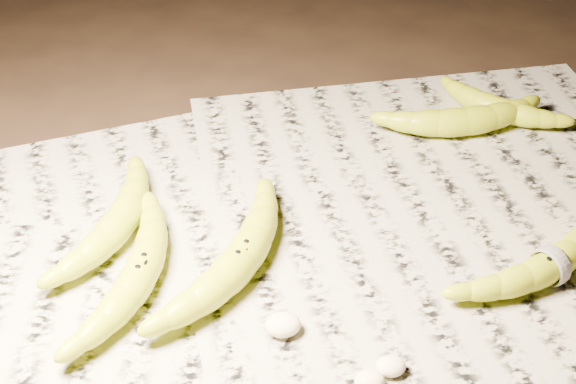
{
  "coord_description": "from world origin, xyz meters",
  "views": [
    {
      "loc": [
        -0.1,
        -0.66,
        0.57
      ],
      "look_at": [
        0.0,
        -0.0,
        0.05
      ],
      "focal_mm": 50.0,
      "sensor_mm": 36.0,
      "label": 1
    }
  ],
  "objects": [
    {
      "name": "banana_center",
      "position": [
        -0.06,
        -0.07,
        0.03
      ],
      "size": [
        0.17,
        0.21,
        0.04
      ],
      "primitive_type": null,
      "rotation": [
        0.0,
        0.0,
        0.97
      ],
      "color": "#B9CA19",
      "rests_on": "newspaper_patch"
    },
    {
      "name": "banana_upper_b",
      "position": [
        0.3,
        0.17,
        0.02
      ],
      "size": [
        0.15,
        0.15,
        0.03
      ],
      "primitive_type": null,
      "rotation": [
        0.0,
        0.0,
        -0.78
      ],
      "color": "#B9CA19",
      "rests_on": "newspaper_patch"
    },
    {
      "name": "banana_taped",
      "position": [
        0.25,
        -0.12,
        0.02
      ],
      "size": [
        0.2,
        0.14,
        0.03
      ],
      "primitive_type": null,
      "rotation": [
        0.0,
        0.0,
        0.46
      ],
      "color": "#B9CA19",
      "rests_on": "newspaper_patch"
    },
    {
      "name": "flesh_chunk_c",
      "position": [
        0.06,
        -0.22,
        0.02
      ],
      "size": [
        0.03,
        0.02,
        0.02
      ],
      "primitive_type": "ellipsoid",
      "color": "#FBECC2",
      "rests_on": "newspaper_patch"
    },
    {
      "name": "ground",
      "position": [
        0.0,
        0.0,
        0.0
      ],
      "size": [
        3.0,
        3.0,
        0.0
      ],
      "primitive_type": "plane",
      "color": "black",
      "rests_on": "ground"
    },
    {
      "name": "flesh_chunk_b",
      "position": [
        0.04,
        -0.23,
        0.02
      ],
      "size": [
        0.03,
        0.02,
        0.02
      ],
      "primitive_type": "ellipsoid",
      "color": "#FBECC2",
      "rests_on": "newspaper_patch"
    },
    {
      "name": "flesh_chunk_a",
      "position": [
        -0.03,
        -0.15,
        0.02
      ],
      "size": [
        0.03,
        0.03,
        0.02
      ],
      "primitive_type": "ellipsoid",
      "color": "#FBECC2",
      "rests_on": "newspaper_patch"
    },
    {
      "name": "banana_upper_a",
      "position": [
        0.25,
        0.14,
        0.03
      ],
      "size": [
        0.19,
        0.07,
        0.04
      ],
      "primitive_type": null,
      "rotation": [
        0.0,
        0.0,
        0.04
      ],
      "color": "#B9CA19",
      "rests_on": "newspaper_patch"
    },
    {
      "name": "measuring_tape",
      "position": [
        0.25,
        -0.12,
        0.02
      ],
      "size": [
        0.02,
        0.04,
        0.04
      ],
      "primitive_type": "torus",
      "rotation": [
        0.0,
        1.57,
        0.46
      ],
      "color": "white",
      "rests_on": "newspaper_patch"
    },
    {
      "name": "banana_left_b",
      "position": [
        -0.18,
        0.01,
        0.03
      ],
      "size": [
        0.13,
        0.19,
        0.04
      ],
      "primitive_type": null,
      "rotation": [
        0.0,
        0.0,
        1.13
      ],
      "color": "#B9CA19",
      "rests_on": "newspaper_patch"
    },
    {
      "name": "newspaper_patch",
      "position": [
        0.02,
        -0.04,
        0.0
      ],
      "size": [
        0.9,
        0.7,
        0.01
      ],
      "primitive_type": "cube",
      "color": "#A4A18D",
      "rests_on": "ground"
    },
    {
      "name": "banana_left_a",
      "position": [
        -0.16,
        -0.07,
        0.03
      ],
      "size": [
        0.13,
        0.22,
        0.04
      ],
      "primitive_type": null,
      "rotation": [
        0.0,
        0.0,
        1.22
      ],
      "color": "#B9CA19",
      "rests_on": "newspaper_patch"
    }
  ]
}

